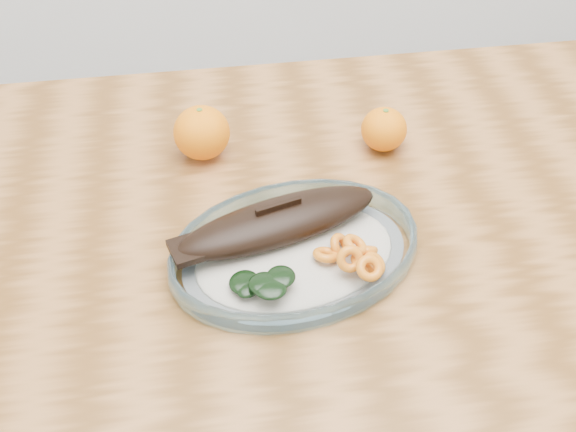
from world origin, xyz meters
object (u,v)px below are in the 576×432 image
Objects in this scene: dining_table at (330,265)px; orange_right at (384,129)px; plated_meal at (294,248)px; orange_left at (202,133)px.

orange_right is at bearing 52.96° from dining_table.
plated_meal reaches higher than dining_table.
dining_table is at bearing 36.00° from plated_meal.
orange_left is 1.21× the size of orange_right.
plated_meal is 10.17× the size of orange_right.
orange_left reaches higher than dining_table.
plated_meal is (-0.06, -0.08, 0.12)m from dining_table.
plated_meal is at bearing -66.75° from orange_left.
plated_meal is 0.27m from orange_right.
dining_table is 14.74× the size of orange_left.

